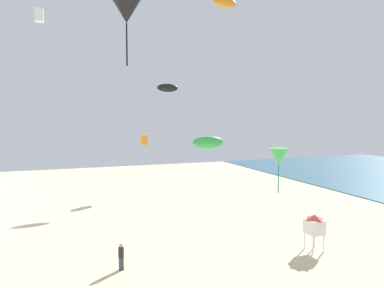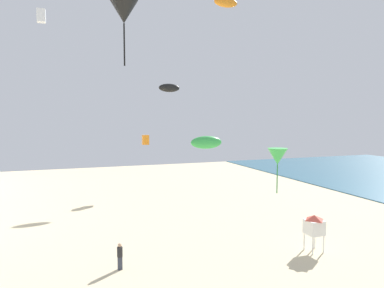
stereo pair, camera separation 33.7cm
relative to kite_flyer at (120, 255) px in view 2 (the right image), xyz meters
The scene contains 9 objects.
kite_flyer is the anchor object (origin of this frame).
lifeguard_stand 13.20m from the kite_flyer, ahead, with size 1.10×1.10×2.55m.
kite_green_parafoil 8.71m from the kite_flyer, 29.42° to the right, with size 1.87×0.52×0.73m.
kite_black_delta 13.86m from the kite_flyer, 91.43° to the right, with size 1.39×1.39×3.17m.
kite_white_box 29.61m from the kite_flyer, 104.01° to the left, with size 0.90×0.90×1.42m.
kite_green_delta 11.21m from the kite_flyer, 21.13° to the right, with size 1.18×1.18×2.69m.
kite_orange_box 22.83m from the kite_flyer, 73.81° to the left, with size 0.76×0.76×1.20m.
kite_black_parafoil 27.33m from the kite_flyer, 66.84° to the left, with size 2.79×0.78×1.09m.
kite_orange_parafoil 26.22m from the kite_flyer, 42.81° to the left, with size 2.55×0.71×0.99m.
Camera 2 is at (-6.30, -6.57, 9.14)m, focal length 31.82 mm.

